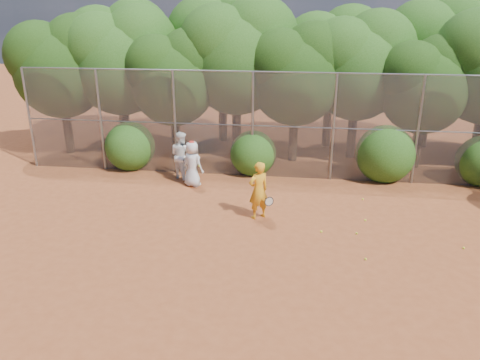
# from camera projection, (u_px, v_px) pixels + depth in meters

# --- Properties ---
(ground) EXTENTS (80.00, 80.00, 0.00)m
(ground) POSITION_uv_depth(u_px,v_px,m) (264.00, 252.00, 12.58)
(ground) COLOR brown
(ground) RESTS_ON ground
(fence_back) EXTENTS (20.05, 0.09, 4.03)m
(fence_back) POSITION_uv_depth(u_px,v_px,m) (276.00, 125.00, 17.45)
(fence_back) COLOR gray
(fence_back) RESTS_ON ground
(tree_0) EXTENTS (4.38, 3.81, 6.00)m
(tree_0) POSITION_uv_depth(u_px,v_px,m) (61.00, 63.00, 19.87)
(tree_0) COLOR black
(tree_0) RESTS_ON ground
(tree_1) EXTENTS (4.64, 4.03, 6.35)m
(tree_1) POSITION_uv_depth(u_px,v_px,m) (121.00, 57.00, 19.94)
(tree_1) COLOR black
(tree_1) RESTS_ON ground
(tree_2) EXTENTS (3.99, 3.47, 5.47)m
(tree_2) POSITION_uv_depth(u_px,v_px,m) (174.00, 75.00, 19.17)
(tree_2) COLOR black
(tree_2) RESTS_ON ground
(tree_3) EXTENTS (4.89, 4.26, 6.70)m
(tree_3) POSITION_uv_depth(u_px,v_px,m) (238.00, 53.00, 19.51)
(tree_3) COLOR black
(tree_3) RESTS_ON ground
(tree_4) EXTENTS (4.19, 3.64, 5.73)m
(tree_4) POSITION_uv_depth(u_px,v_px,m) (297.00, 71.00, 18.85)
(tree_4) COLOR black
(tree_4) RESTS_ON ground
(tree_5) EXTENTS (4.51, 3.92, 6.17)m
(tree_5) POSITION_uv_depth(u_px,v_px,m) (359.00, 63.00, 19.18)
(tree_5) COLOR black
(tree_5) RESTS_ON ground
(tree_6) EXTENTS (3.86, 3.36, 5.29)m
(tree_6) POSITION_uv_depth(u_px,v_px,m) (426.00, 82.00, 18.13)
(tree_6) COLOR black
(tree_6) RESTS_ON ground
(tree_9) EXTENTS (4.83, 4.20, 6.62)m
(tree_9) POSITION_uv_depth(u_px,v_px,m) (119.00, 49.00, 22.14)
(tree_9) COLOR black
(tree_9) RESTS_ON ground
(tree_10) EXTENTS (5.15, 4.48, 7.06)m
(tree_10) POSITION_uv_depth(u_px,v_px,m) (223.00, 43.00, 21.60)
(tree_10) COLOR black
(tree_10) RESTS_ON ground
(tree_11) EXTENTS (4.64, 4.03, 6.35)m
(tree_11) POSITION_uv_depth(u_px,v_px,m) (333.00, 56.00, 20.75)
(tree_11) COLOR black
(tree_11) RESTS_ON ground
(tree_12) EXTENTS (5.02, 4.37, 6.88)m
(tree_12) POSITION_uv_depth(u_px,v_px,m) (436.00, 47.00, 20.63)
(tree_12) COLOR black
(tree_12) RESTS_ON ground
(bush_0) EXTENTS (2.00, 2.00, 2.00)m
(bush_0) POSITION_uv_depth(u_px,v_px,m) (130.00, 144.00, 18.84)
(bush_0) COLOR #214B12
(bush_0) RESTS_ON ground
(bush_1) EXTENTS (1.80, 1.80, 1.80)m
(bush_1) POSITION_uv_depth(u_px,v_px,m) (253.00, 151.00, 18.24)
(bush_1) COLOR #214B12
(bush_1) RESTS_ON ground
(bush_2) EXTENTS (2.20, 2.20, 2.20)m
(bush_2) POSITION_uv_depth(u_px,v_px,m) (385.00, 151.00, 17.54)
(bush_2) COLOR #214B12
(bush_2) RESTS_ON ground
(player_yellow) EXTENTS (0.89, 0.75, 1.83)m
(player_yellow) POSITION_uv_depth(u_px,v_px,m) (258.00, 190.00, 14.31)
(player_yellow) COLOR orange
(player_yellow) RESTS_ON ground
(player_teen) EXTENTS (0.97, 0.84, 1.71)m
(player_teen) POSITION_uv_depth(u_px,v_px,m) (192.00, 164.00, 16.96)
(player_teen) COLOR silver
(player_teen) RESTS_ON ground
(player_white) EXTENTS (1.12, 1.07, 1.82)m
(player_white) POSITION_uv_depth(u_px,v_px,m) (181.00, 155.00, 17.74)
(player_white) COLOR white
(player_white) RESTS_ON ground
(ball_0) EXTENTS (0.07, 0.07, 0.07)m
(ball_0) POSITION_uv_depth(u_px,v_px,m) (357.00, 233.00, 13.53)
(ball_0) COLOR yellow
(ball_0) RESTS_ON ground
(ball_1) EXTENTS (0.07, 0.07, 0.07)m
(ball_1) POSITION_uv_depth(u_px,v_px,m) (365.00, 220.00, 14.37)
(ball_1) COLOR yellow
(ball_1) RESTS_ON ground
(ball_2) EXTENTS (0.07, 0.07, 0.07)m
(ball_2) POSITION_uv_depth(u_px,v_px,m) (366.00, 259.00, 12.16)
(ball_2) COLOR yellow
(ball_2) RESTS_ON ground
(ball_3) EXTENTS (0.07, 0.07, 0.07)m
(ball_3) POSITION_uv_depth(u_px,v_px,m) (464.00, 248.00, 12.72)
(ball_3) COLOR yellow
(ball_3) RESTS_ON ground
(ball_4) EXTENTS (0.07, 0.07, 0.07)m
(ball_4) POSITION_uv_depth(u_px,v_px,m) (321.00, 232.00, 13.65)
(ball_4) COLOR yellow
(ball_4) RESTS_ON ground
(ball_5) EXTENTS (0.07, 0.07, 0.07)m
(ball_5) POSITION_uv_depth(u_px,v_px,m) (363.00, 199.00, 15.94)
(ball_5) COLOR yellow
(ball_5) RESTS_ON ground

